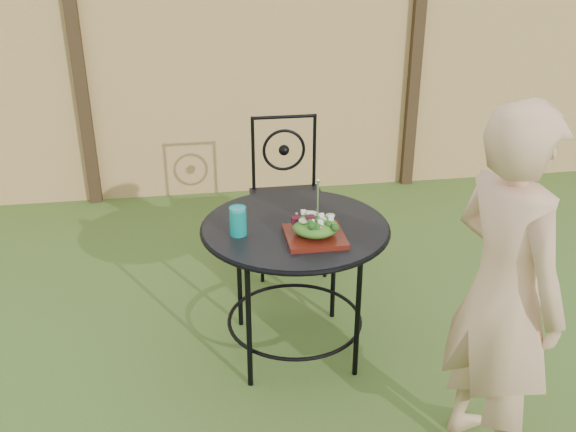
{
  "coord_description": "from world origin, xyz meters",
  "views": [
    {
      "loc": [
        -0.51,
        -2.8,
        2.06
      ],
      "look_at": [
        -0.07,
        0.01,
        0.75
      ],
      "focal_mm": 40.0,
      "sensor_mm": 36.0,
      "label": 1
    }
  ],
  "objects_px": {
    "patio_table": "(295,250)",
    "salad_plate": "(315,236)",
    "diner": "(504,294)",
    "patio_chair": "(288,190)"
  },
  "relations": [
    {
      "from": "salad_plate",
      "to": "patio_table",
      "type": "bearing_deg",
      "value": 111.84
    },
    {
      "from": "patio_table",
      "to": "patio_chair",
      "type": "bearing_deg",
      "value": 83.26
    },
    {
      "from": "patio_table",
      "to": "diner",
      "type": "xyz_separation_m",
      "value": [
        0.67,
        -0.82,
        0.18
      ]
    },
    {
      "from": "diner",
      "to": "salad_plate",
      "type": "height_order",
      "value": "diner"
    },
    {
      "from": "patio_table",
      "to": "patio_chair",
      "type": "distance_m",
      "value": 0.98
    },
    {
      "from": "patio_table",
      "to": "salad_plate",
      "type": "height_order",
      "value": "salad_plate"
    },
    {
      "from": "patio_chair",
      "to": "diner",
      "type": "xyz_separation_m",
      "value": [
        0.56,
        -1.79,
        0.26
      ]
    },
    {
      "from": "patio_chair",
      "to": "salad_plate",
      "type": "relative_size",
      "value": 3.52
    },
    {
      "from": "patio_chair",
      "to": "diner",
      "type": "bearing_deg",
      "value": -72.67
    },
    {
      "from": "patio_table",
      "to": "salad_plate",
      "type": "relative_size",
      "value": 3.42
    }
  ]
}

